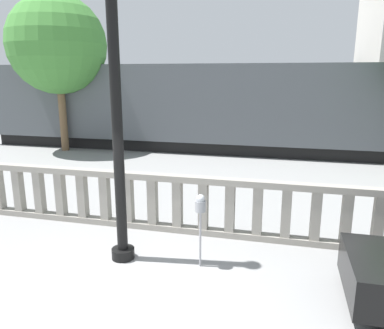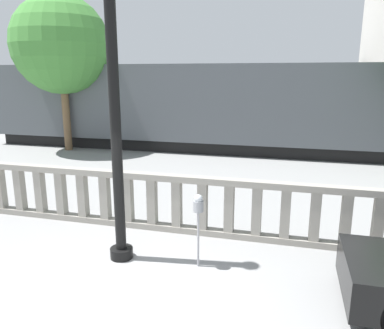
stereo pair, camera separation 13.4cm
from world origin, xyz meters
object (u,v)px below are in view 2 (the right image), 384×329
train_near (249,107)px  parking_meter (198,208)px  tree_right (61,45)px  lamppost (114,96)px  train_far (195,95)px

train_near → parking_meter: bearing=-88.2°
tree_right → train_near: bearing=12.2°
lamppost → train_far: (-4.34, 22.65, -1.20)m
parking_meter → train_near: (-0.35, 10.94, 0.91)m
parking_meter → tree_right: bearing=133.2°
parking_meter → lamppost: bearing=-177.6°
lamppost → parking_meter: lamppost is taller
tree_right → parking_meter: bearing=-46.8°
lamppost → tree_right: bearing=127.5°
train_far → tree_right: tree_right is taller
train_far → lamppost: bearing=-79.2°
train_far → tree_right: (-2.74, -13.43, 2.84)m
lamppost → parking_meter: bearing=2.4°
train_far → tree_right: size_ratio=3.39×
train_near → tree_right: size_ratio=3.57×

